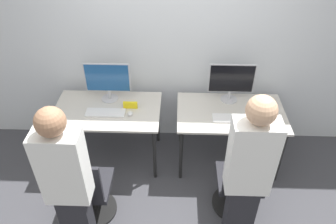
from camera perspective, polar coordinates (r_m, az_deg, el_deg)
ground_plane at (r=3.92m, az=-0.07°, el=-11.74°), size 20.00×20.00×0.00m
wall_back at (r=3.76m, az=0.38°, el=12.89°), size 12.00×0.05×2.80m
desk_left at (r=3.80m, az=-10.48°, el=-0.46°), size 1.20×0.74×0.74m
monitor_left at (r=3.78m, az=-10.48°, el=5.46°), size 0.52×0.19×0.47m
keyboard_left at (r=3.69m, az=-10.84°, el=-0.13°), size 0.44×0.15×0.02m
mouse_left at (r=3.64m, az=-6.61°, el=-0.22°), size 0.06×0.09×0.03m
office_chair_left at (r=3.43m, az=-13.68°, el=-13.52°), size 0.48×0.48×0.88m
person_left at (r=2.79m, az=-17.05°, el=-11.98°), size 0.36×0.22×1.67m
desk_right at (r=3.77m, az=10.81°, el=-0.90°), size 1.20×0.74×0.74m
monitor_right at (r=3.77m, az=10.97°, el=5.30°), size 0.52×0.19×0.47m
keyboard_right at (r=3.62m, az=11.20°, el=-1.11°), size 0.44×0.15×0.02m
mouse_right at (r=3.66m, az=15.75°, el=-1.34°), size 0.06×0.09×0.03m
office_chair_right at (r=3.47m, az=12.23°, el=-12.57°), size 0.48×0.48×0.88m
person_right at (r=2.79m, az=13.69°, el=-10.56°), size 0.36×0.22×1.71m
placard_left at (r=3.72m, az=-6.58°, el=1.21°), size 0.16×0.03×0.08m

